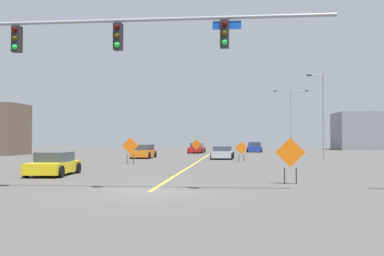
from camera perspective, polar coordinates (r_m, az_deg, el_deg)
ground at (r=17.25m, az=-5.57°, el=-8.28°), size 154.43×154.43×0.00m
road_centre_stripe at (r=59.81m, az=2.68°, el=-3.19°), size 0.16×85.79×0.01m
traffic_signal_assembly at (r=18.45m, az=-16.34°, el=9.72°), size 16.84×0.44×7.17m
street_lamp_far_left at (r=63.07m, az=12.74°, el=1.69°), size 4.77×0.24×8.73m
street_lamp_mid_right at (r=43.04m, az=16.59°, el=1.97°), size 1.61×0.24×8.11m
construction_sign_right_lane at (r=20.35m, az=12.66°, el=-3.39°), size 1.35×0.05×2.11m
construction_sign_left_shoulder at (r=50.18m, az=0.59°, el=-2.25°), size 1.23×0.32×1.89m
construction_sign_median_near at (r=38.13m, az=6.44°, el=-2.74°), size 1.08×0.05×1.72m
construction_sign_median_far at (r=35.09m, az=-8.02°, el=-2.45°), size 1.30×0.10×2.10m
car_silver_distant at (r=42.37m, az=3.99°, el=-3.23°), size 2.19×4.07×1.23m
car_blue_passing at (r=61.91m, az=8.10°, el=-2.50°), size 2.11×3.85×1.41m
car_yellow_far at (r=25.65m, az=-17.54°, el=-4.55°), size 2.26×4.16×1.29m
car_orange_approaching at (r=44.45m, az=-6.30°, el=-3.07°), size 2.01×4.25×1.34m
car_red_mid at (r=57.96m, az=0.63°, el=-2.67°), size 2.08×4.62×1.31m
roadside_building_east at (r=77.90m, az=21.05°, el=-0.38°), size 7.98×8.83×6.14m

